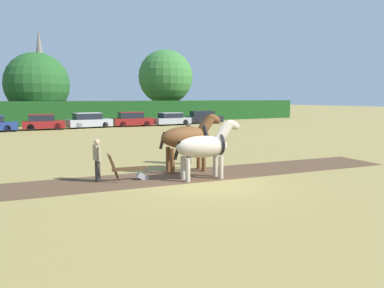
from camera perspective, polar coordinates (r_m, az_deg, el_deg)
The scene contains 16 objects.
ground_plane at distance 13.55m, azimuth 2.24°, elevation -5.88°, with size 240.00×240.00×0.00m, color #998447.
plowed_furrow_strip at distance 13.79m, azimuth -14.52°, elevation -5.86°, with size 25.38×2.60×0.01m, color brown.
hedgerow at distance 44.36m, azimuth -20.69°, elevation 4.40°, with size 70.50×1.23×2.70m, color #194719.
tree_center_left at distance 47.77m, azimuth -22.53°, elevation 8.39°, with size 7.38×7.38×8.31m.
tree_center at distance 52.85m, azimuth -4.06°, elevation 10.13°, with size 7.52×7.52×9.68m.
church_spire at distance 71.00m, azimuth -22.11°, elevation 10.30°, with size 2.27×2.27×14.77m.
draft_horse_lead_left at distance 13.95m, azimuth 2.00°, elevation -0.36°, with size 2.78×1.09×2.28m.
draft_horse_lead_right at distance 15.37m, azimuth -0.56°, elevation 1.04°, with size 2.79×1.18×2.44m.
plow at distance 13.99m, azimuth -9.04°, elevation -4.24°, with size 1.54×0.50×1.13m.
farmer_at_plow at distance 13.96m, azimuth -14.24°, elevation -1.98°, with size 0.21×0.64×1.56m.
farmer_beside_team at distance 17.12m, azimuth -0.54°, elevation 0.46°, with size 0.45×0.69×1.80m.
parked_car_center_left at distance 38.60m, azimuth -21.76°, elevation 3.09°, with size 3.96×2.09×1.50m.
parked_car_center at distance 39.56m, azimuth -15.43°, elevation 3.45°, with size 4.46×2.00×1.55m.
parked_car_center_right at distance 40.87m, azimuth -9.09°, elevation 3.71°, with size 4.37×2.25×1.54m.
parked_car_right at distance 42.16m, azimuth -3.11°, elevation 3.82°, with size 4.04×1.71×1.42m.
parked_car_far_right at distance 44.93m, azimuth 1.75°, elevation 4.07°, with size 4.63×2.41×1.51m.
Camera 1 is at (-7.00, -11.20, 3.02)m, focal length 35.00 mm.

